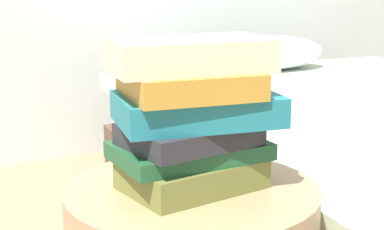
{
  "coord_description": "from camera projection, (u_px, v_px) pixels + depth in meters",
  "views": [
    {
      "loc": [
        -0.48,
        -0.96,
        0.92
      ],
      "look_at": [
        0.0,
        0.0,
        0.66
      ],
      "focal_mm": 57.52,
      "sensor_mm": 36.0,
      "label": 1
    }
  ],
  "objects": [
    {
      "name": "bed",
      "position": [
        373.0,
        163.0,
        2.23
      ],
      "size": [
        1.67,
        2.1,
        0.62
      ],
      "rotation": [
        0.0,
        0.0,
        -0.07
      ],
      "color": "#4C3828",
      "rests_on": "ground_plane"
    },
    {
      "name": "book_olive",
      "position": [
        192.0,
        174.0,
        1.13
      ],
      "size": [
        0.26,
        0.2,
        0.05
      ],
      "primitive_type": "cube",
      "rotation": [
        0.0,
        0.0,
        0.14
      ],
      "color": "olive",
      "rests_on": "side_table"
    },
    {
      "name": "book_forest",
      "position": [
        188.0,
        151.0,
        1.13
      ],
      "size": [
        0.28,
        0.18,
        0.03
      ],
      "primitive_type": "cube",
      "rotation": [
        0.0,
        0.0,
        0.03
      ],
      "color": "#1E512D",
      "rests_on": "book_olive"
    },
    {
      "name": "book_charcoal",
      "position": [
        189.0,
        134.0,
        1.11
      ],
      "size": [
        0.25,
        0.2,
        0.04
      ],
      "primitive_type": "cube",
      "rotation": [
        0.0,
        0.0,
        0.14
      ],
      "color": "#28282D",
      "rests_on": "book_forest"
    },
    {
      "name": "book_teal",
      "position": [
        197.0,
        109.0,
        1.11
      ],
      "size": [
        0.31,
        0.23,
        0.05
      ],
      "primitive_type": "cube",
      "rotation": [
        0.0,
        0.0,
        -0.16
      ],
      "color": "#1E727F",
      "rests_on": "book_charcoal"
    },
    {
      "name": "book_ochre",
      "position": [
        189.0,
        83.0,
        1.09
      ],
      "size": [
        0.25,
        0.23,
        0.05
      ],
      "primitive_type": "cube",
      "rotation": [
        0.0,
        0.0,
        -0.12
      ],
      "color": "#B7842D",
      "rests_on": "book_teal"
    },
    {
      "name": "book_cream",
      "position": [
        190.0,
        55.0,
        1.07
      ],
      "size": [
        0.29,
        0.18,
        0.06
      ],
      "primitive_type": "cube",
      "rotation": [
        0.0,
        0.0,
        -0.1
      ],
      "color": "beige",
      "rests_on": "book_ochre"
    }
  ]
}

